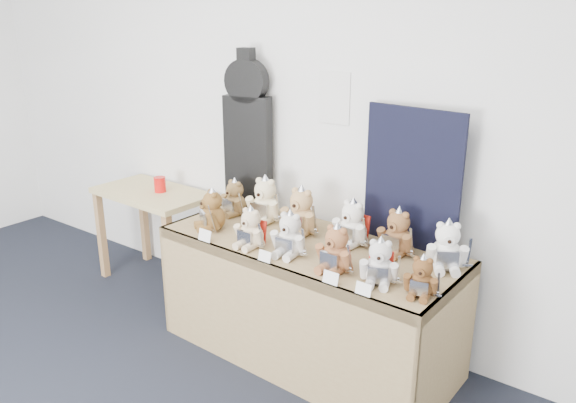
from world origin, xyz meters
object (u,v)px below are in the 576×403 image
Objects in this scene: side_table at (153,207)px; teddy_back_right at (397,234)px; teddy_back_centre_left at (301,213)px; teddy_back_end at (447,248)px; teddy_front_right at (336,251)px; teddy_back_centre_right at (352,225)px; teddy_front_end at (422,278)px; teddy_back_left at (265,202)px; teddy_back_far_left at (234,199)px; teddy_front_far_right at (380,264)px; teddy_front_centre at (290,236)px; guitar_case at (248,132)px; red_cup at (160,184)px; display_table at (300,272)px; teddy_front_left at (251,229)px; teddy_front_far_left at (212,211)px.

side_table is 3.11× the size of teddy_back_right.
teddy_back_centre_left is 0.86m from teddy_back_end.
teddy_back_centre_right is at bearing 110.89° from teddy_front_right.
teddy_front_end is 0.34m from teddy_back_end.
teddy_back_left is 0.61m from teddy_back_centre_right.
teddy_back_end is at bearing 10.43° from teddy_back_far_left.
teddy_front_right is 0.96× the size of teddy_back_right.
teddy_back_far_left is at bearing 144.68° from teddy_front_far_right.
teddy_back_left and teddy_back_centre_left have the same top height.
teddy_back_left reaches higher than side_table.
teddy_back_centre_left reaches higher than teddy_front_centre.
teddy_front_end is at bearing -30.54° from guitar_case.
red_cup is 0.38× the size of teddy_back_centre_right.
display_table is 6.08× the size of teddy_back_end.
teddy_back_far_left is (-0.23, -0.02, -0.02)m from teddy_back_left.
teddy_back_end reaches higher than teddy_front_centre.
teddy_back_left reaches higher than teddy_front_right.
guitar_case is 0.70m from teddy_back_centre_left.
teddy_front_right is 0.24m from teddy_front_far_right.
guitar_case is 3.63× the size of teddy_back_right.
guitar_case is (0.77, 0.17, 0.62)m from side_table.
teddy_front_end is (0.76, -0.13, 0.24)m from display_table.
teddy_back_centre_left is (-0.43, 0.30, 0.02)m from teddy_front_right.
teddy_front_left is 0.89× the size of teddy_back_right.
teddy_front_left is (1.22, -0.34, 0.22)m from side_table.
teddy_front_end is (1.34, -0.05, -0.02)m from teddy_front_far_left.
guitar_case is at bearing 142.79° from teddy_back_left.
teddy_front_left is 0.92× the size of teddy_front_right.
red_cup is 1.43m from teddy_front_centre.
teddy_back_end reaches higher than teddy_front_far_left.
display_table is at bearing 145.79° from teddy_front_far_right.
guitar_case is at bearing 130.70° from teddy_front_left.
teddy_back_centre_right is (1.65, 0.01, 0.23)m from side_table.
teddy_back_centre_right is (0.43, 0.35, 0.01)m from teddy_front_left.
teddy_back_left is (-0.19, 0.35, 0.03)m from teddy_front_left.
teddy_front_far_right is at bearing -7.40° from side_table.
red_cup is at bearing 159.97° from teddy_front_centre.
red_cup is (-0.71, -0.15, -0.44)m from guitar_case.
teddy_front_far_right is 0.48m from teddy_back_centre_right.
guitar_case is 0.79m from teddy_front_left.
guitar_case is 4.04× the size of teddy_front_far_right.
teddy_back_end is (0.73, 0.32, 0.01)m from teddy_front_centre.
teddy_front_centre is (0.01, -0.12, 0.26)m from display_table.
guitar_case is 3.54× the size of teddy_back_centre_right.
guitar_case reaches higher than display_table.
guitar_case is at bearing 11.83° from red_cup.
teddy_back_end is (0.74, 0.20, 0.27)m from display_table.
teddy_back_centre_right is 1.02× the size of teddy_back_end.
teddy_back_centre_right is 0.84m from teddy_back_far_left.
teddy_back_centre_right is 1.12× the size of teddy_back_far_left.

